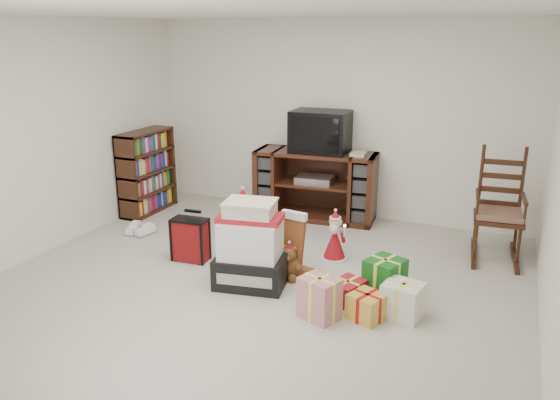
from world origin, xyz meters
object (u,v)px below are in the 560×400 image
at_px(tv_stand, 315,185).
at_px(crt_television, 320,131).
at_px(sneaker_pair, 139,231).
at_px(gift_pile, 251,250).
at_px(red_suitcase, 190,240).
at_px(mrs_claus_figurine, 243,222).
at_px(santa_figurine, 335,241).
at_px(rocking_chair, 498,219).
at_px(bookshelf, 147,173).
at_px(gift_cluster, 366,296).
at_px(teddy_bear, 290,264).

height_order(tv_stand, crt_television, crt_television).
bearing_deg(sneaker_pair, gift_pile, -23.28).
distance_m(red_suitcase, mrs_claus_figurine, 0.74).
relative_size(sneaker_pair, crt_television, 0.45).
distance_m(santa_figurine, mrs_claus_figurine, 1.13).
distance_m(rocking_chair, crt_television, 2.34).
relative_size(rocking_chair, sneaker_pair, 3.72).
bearing_deg(bookshelf, rocking_chair, 2.76).
bearing_deg(rocking_chair, gift_cluster, -123.76).
bearing_deg(teddy_bear, santa_figurine, 65.57).
height_order(tv_stand, sneaker_pair, tv_stand).
height_order(tv_stand, gift_cluster, tv_stand).
relative_size(red_suitcase, teddy_bear, 1.64).
relative_size(teddy_bear, gift_cluster, 0.35).
distance_m(red_suitcase, teddy_bear, 1.13).
relative_size(tv_stand, sneaker_pair, 4.77).
bearing_deg(rocking_chair, crt_television, 163.56).
xyz_separation_m(red_suitcase, mrs_claus_figurine, (0.27, 0.69, 0.01)).
bearing_deg(red_suitcase, gift_pile, -22.02).
bearing_deg(gift_pile, crt_television, 81.57).
bearing_deg(gift_pile, rocking_chair, 28.29).
relative_size(bookshelf, mrs_claus_figurine, 1.69).
height_order(bookshelf, red_suitcase, bookshelf).
bearing_deg(gift_cluster, red_suitcase, 170.52).
bearing_deg(bookshelf, crt_television, 16.42).
distance_m(gift_pile, santa_figurine, 1.05).
relative_size(teddy_bear, mrs_claus_figurine, 0.51).
xyz_separation_m(gift_pile, gift_cluster, (1.15, -0.07, -0.22)).
bearing_deg(bookshelf, red_suitcase, -40.33).
relative_size(rocking_chair, crt_television, 1.69).
distance_m(tv_stand, mrs_claus_figurine, 1.27).
bearing_deg(mrs_claus_figurine, tv_stand, 68.87).
height_order(santa_figurine, crt_television, crt_television).
bearing_deg(crt_television, teddy_bear, -81.85).
xyz_separation_m(tv_stand, sneaker_pair, (-1.72, -1.44, -0.40)).
xyz_separation_m(gift_pile, mrs_claus_figurine, (-0.58, 0.96, -0.11)).
distance_m(gift_cluster, crt_television, 2.71).
xyz_separation_m(mrs_claus_figurine, gift_cluster, (1.73, -1.02, -0.11)).
bearing_deg(bookshelf, gift_cluster, -24.32).
height_order(rocking_chair, santa_figurine, rocking_chair).
bearing_deg(santa_figurine, crt_television, 116.58).
height_order(tv_stand, bookshelf, bookshelf).
xyz_separation_m(tv_stand, mrs_claus_figurine, (-0.45, -1.17, -0.19)).
height_order(teddy_bear, mrs_claus_figurine, mrs_claus_figurine).
height_order(bookshelf, santa_figurine, bookshelf).
distance_m(santa_figurine, gift_cluster, 1.13).
height_order(red_suitcase, mrs_claus_figurine, mrs_claus_figurine).
height_order(bookshelf, gift_pile, bookshelf).
height_order(bookshelf, crt_television, crt_television).
bearing_deg(red_suitcase, tv_stand, 64.22).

